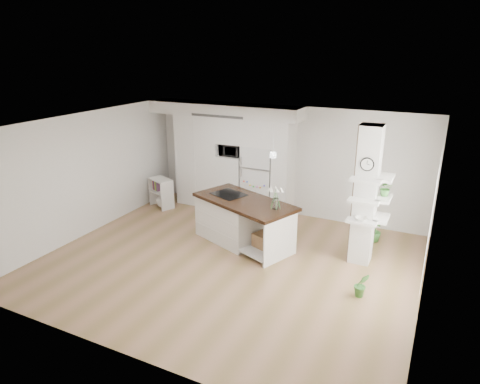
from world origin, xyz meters
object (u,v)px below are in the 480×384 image
Objects in this scene: floor_plant_a at (361,285)px; kitchen_island at (236,218)px; bookshelf at (162,195)px; refrigerator at (260,180)px.

kitchen_island is at bearing 159.61° from floor_plant_a.
refrigerator is at bearing 40.89° from bookshelf.
refrigerator is 2.62m from bookshelf.
kitchen_island is (0.21, -1.72, -0.36)m from refrigerator.
floor_plant_a is (3.10, -2.79, -0.65)m from refrigerator.
refrigerator is 3.92× the size of floor_plant_a.
floor_plant_a is (2.89, -1.08, -0.29)m from kitchen_island.
refrigerator is 4.23m from floor_plant_a.
refrigerator reaches higher than floor_plant_a.
kitchen_island is at bearing 3.82° from bookshelf.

